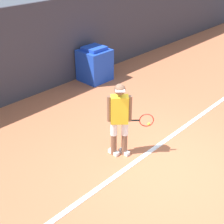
{
  "coord_description": "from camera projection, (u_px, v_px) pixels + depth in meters",
  "views": [
    {
      "loc": [
        -4.25,
        -2.52,
        3.97
      ],
      "look_at": [
        -0.33,
        1.2,
        0.93
      ],
      "focal_mm": 50.0,
      "sensor_mm": 36.0,
      "label": 1
    }
  ],
  "objects": [
    {
      "name": "covered_chair",
      "position": [
        95.0,
        64.0,
        9.67
      ],
      "size": [
        0.86,
        0.83,
        1.08
      ],
      "color": "blue",
      "rests_on": "ground_plane"
    },
    {
      "name": "back_wall",
      "position": [
        26.0,
        53.0,
        8.35
      ],
      "size": [
        24.0,
        0.1,
        2.5
      ],
      "color": "#383842",
      "rests_on": "ground_plane"
    },
    {
      "name": "ground_plane",
      "position": [
        168.0,
        167.0,
        6.15
      ],
      "size": [
        24.0,
        24.0,
        0.0
      ],
      "primitive_type": "plane",
      "color": "#B76642"
    },
    {
      "name": "tennis_ball",
      "position": [
        149.0,
        124.0,
        7.52
      ],
      "size": [
        0.07,
        0.07,
        0.07
      ],
      "color": "#D1E533",
      "rests_on": "ground_plane"
    },
    {
      "name": "tennis_player",
      "position": [
        120.0,
        117.0,
        6.11
      ],
      "size": [
        0.68,
        0.69,
        1.6
      ],
      "rotation": [
        0.0,
        0.0,
        -0.78
      ],
      "color": "brown",
      "rests_on": "ground_plane"
    },
    {
      "name": "court_baseline",
      "position": [
        145.0,
        155.0,
        6.49
      ],
      "size": [
        21.6,
        0.1,
        0.01
      ],
      "color": "white",
      "rests_on": "ground_plane"
    }
  ]
}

